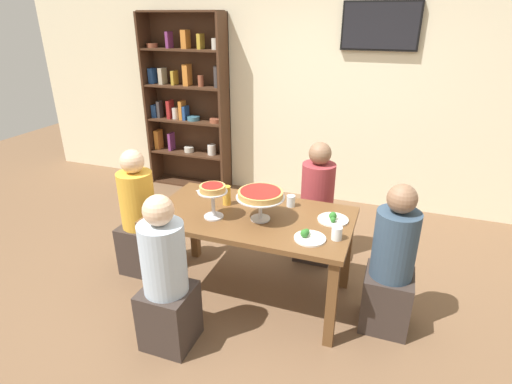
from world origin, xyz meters
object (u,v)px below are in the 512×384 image
object	(u,v)px
diner_near_left	(166,284)
beer_glass_amber_tall	(227,195)
dining_table	(252,226)
television	(381,26)
water_glass_clear_near	(291,201)
cutlery_knife_near	(258,197)
water_glass_clear_far	(337,233)
cutlery_fork_far	(204,193)
diner_far_right	(316,211)
bookshelf	(187,102)
diner_head_west	(139,221)
salad_plate_near_diner	(309,237)
personal_pizza_stand	(213,193)
deep_dish_pizza_stand	(260,196)
diner_head_east	(391,270)
cutlery_fork_near	(171,218)
salad_plate_far_diner	(333,219)

from	to	relation	value
diner_near_left	beer_glass_amber_tall	bearing A→B (deg)	-6.53
dining_table	television	distance (m)	2.62
water_glass_clear_near	cutlery_knife_near	bearing A→B (deg)	166.07
water_glass_clear_far	cutlery_fork_far	xyz separation A→B (m)	(-1.22, 0.40, -0.04)
diner_far_right	beer_glass_amber_tall	bearing A→B (deg)	-44.25
diner_far_right	beer_glass_amber_tall	size ratio (longest dim) A/B	7.24
bookshelf	water_glass_clear_far	world-z (taller)	bookshelf
diner_head_west	salad_plate_near_diner	size ratio (longest dim) A/B	5.20
personal_pizza_stand	deep_dish_pizza_stand	bearing A→B (deg)	14.15
dining_table	diner_head_east	distance (m)	1.08
cutlery_fork_far	personal_pizza_stand	bearing A→B (deg)	142.06
water_glass_clear_far	cutlery_knife_near	size ratio (longest dim) A/B	0.52
bookshelf	deep_dish_pizza_stand	bearing A→B (deg)	-49.95
water_glass_clear_far	cutlery_knife_near	distance (m)	0.89
personal_pizza_stand	cutlery_knife_near	bearing A→B (deg)	67.40
water_glass_clear_far	cutlery_fork_near	size ratio (longest dim) A/B	0.52
beer_glass_amber_tall	diner_far_right	bearing A→B (deg)	45.75
diner_far_right	water_glass_clear_near	xyz separation A→B (m)	(-0.12, -0.49, 0.29)
diner_head_west	dining_table	bearing A→B (deg)	0.25
deep_dish_pizza_stand	diner_head_east	bearing A→B (deg)	1.94
diner_near_left	water_glass_clear_far	bearing A→B (deg)	-61.31
cutlery_fork_near	cutlery_fork_far	xyz separation A→B (m)	(0.02, 0.52, 0.00)
cutlery_fork_far	diner_far_right	bearing A→B (deg)	-134.72
deep_dish_pizza_stand	cutlery_fork_near	size ratio (longest dim) A/B	2.03
diner_near_left	deep_dish_pizza_stand	xyz separation A→B (m)	(0.44, 0.67, 0.45)
water_glass_clear_far	diner_near_left	bearing A→B (deg)	-151.31
diner_near_left	water_glass_clear_far	world-z (taller)	diner_near_left
diner_head_west	salad_plate_near_diner	xyz separation A→B (m)	(1.56, -0.21, 0.26)
salad_plate_near_diner	cutlery_fork_near	xyz separation A→B (m)	(-1.05, -0.06, -0.01)
diner_far_right	cutlery_knife_near	distance (m)	0.65
deep_dish_pizza_stand	personal_pizza_stand	size ratio (longest dim) A/B	1.38
diner_near_left	water_glass_clear_near	world-z (taller)	diner_near_left
deep_dish_pizza_stand	water_glass_clear_near	size ratio (longest dim) A/B	3.96
diner_head_east	salad_plate_far_diner	distance (m)	0.55
personal_pizza_stand	cutlery_fork_far	bearing A→B (deg)	125.79
diner_far_right	personal_pizza_stand	size ratio (longest dim) A/B	4.33
bookshelf	television	bearing A→B (deg)	2.26
diner_far_right	salad_plate_far_diner	distance (m)	0.73
salad_plate_near_diner	cutlery_fork_far	size ratio (longest dim) A/B	1.23
personal_pizza_stand	salad_plate_far_diner	distance (m)	0.92
water_glass_clear_near	cutlery_fork_near	world-z (taller)	water_glass_clear_near
television	water_glass_clear_far	size ratio (longest dim) A/B	8.56
television	cutlery_fork_far	distance (m)	2.57
bookshelf	salad_plate_far_diner	bearing A→B (deg)	-40.15
television	salad_plate_near_diner	bearing A→B (deg)	-93.78
diner_head_east	cutlery_fork_near	bearing A→B (deg)	9.04
cutlery_fork_near	personal_pizza_stand	bearing A→B (deg)	27.89
bookshelf	television	world-z (taller)	television
diner_near_left	deep_dish_pizza_stand	bearing A→B (deg)	-33.45
diner_head_west	diner_head_east	xyz separation A→B (m)	(2.13, -0.01, 0.00)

